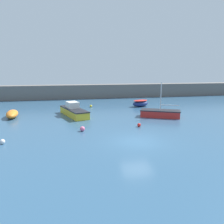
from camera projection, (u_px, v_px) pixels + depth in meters
ground_plane at (137, 143)px, 17.89m from camera, size 120.00×120.00×0.20m
harbor_breakwater at (94, 91)px, 44.98m from camera, size 66.95×2.88×2.76m
rowboat_with_red_cover at (140, 103)px, 34.64m from camera, size 3.14×2.33×1.06m
motorboat_grey_hull at (74, 111)px, 27.73m from camera, size 3.56×6.66×1.73m
sailboat_short_mast at (160, 113)px, 27.01m from camera, size 5.09×3.76×4.28m
rowboat_blue_near at (12, 114)px, 26.67m from camera, size 1.71×3.69×0.90m
mooring_buoy_pink at (82, 129)px, 20.78m from camera, size 0.47×0.47×0.47m
mooring_buoy_red at (139, 125)px, 22.39m from camera, size 0.37×0.37×0.37m
mooring_buoy_white at (2, 142)px, 17.20m from camera, size 0.39×0.39×0.39m
mooring_buoy_yellow at (91, 106)px, 34.03m from camera, size 0.37×0.37×0.37m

